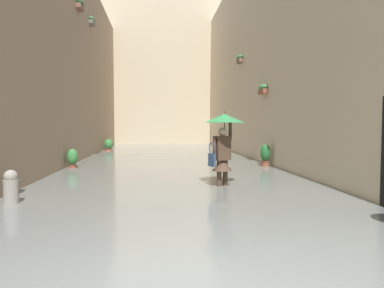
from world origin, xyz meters
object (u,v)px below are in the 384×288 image
Objects in this scene: person_wading at (223,136)px; potted_plant_far_right at (109,145)px; potted_plant_near_right at (73,160)px; mooring_bollard at (11,191)px; potted_plant_near_left at (266,156)px.

potted_plant_far_right is (4.45, -12.36, -0.94)m from person_wading.
potted_plant_near_right is (4.59, -4.07, -0.95)m from person_wading.
person_wading is 2.51× the size of mooring_bollard.
person_wading is 2.41× the size of potted_plant_far_right.
potted_plant_near_right is 5.57m from mooring_bollard.
person_wading is 4.61m from potted_plant_near_left.
potted_plant_near_left reaches higher than mooring_bollard.
potted_plant_far_right is at bearing -90.98° from potted_plant_near_right.
potted_plant_near_left is (-2.32, -3.88, -0.88)m from person_wading.
potted_plant_far_right is 1.04× the size of mooring_bollard.
potted_plant_far_right is (-0.14, -8.29, 0.01)m from potted_plant_near_right.
mooring_bollard is at bearing 18.64° from person_wading.
potted_plant_far_right is at bearing -70.21° from person_wading.
potted_plant_far_right is (6.76, -8.48, -0.06)m from potted_plant_near_left.
person_wading is at bearing 109.79° from potted_plant_far_right.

